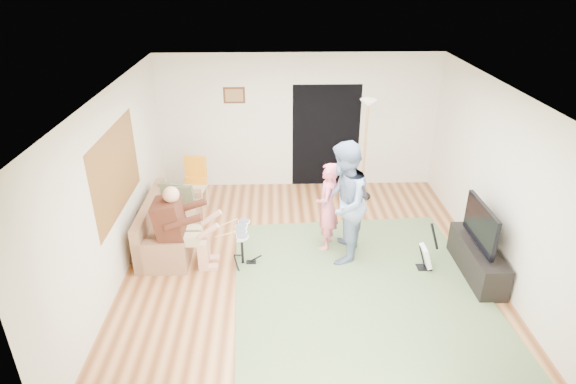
# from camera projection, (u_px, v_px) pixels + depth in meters

# --- Properties ---
(floor) EXTENTS (6.00, 6.00, 0.00)m
(floor) POSITION_uv_depth(u_px,v_px,m) (307.00, 266.00, 7.41)
(floor) COLOR brown
(floor) RESTS_ON ground
(walls) EXTENTS (5.50, 6.00, 2.70)m
(walls) POSITION_uv_depth(u_px,v_px,m) (309.00, 187.00, 6.82)
(walls) COLOR beige
(walls) RESTS_ON floor
(ceiling) EXTENTS (6.00, 6.00, 0.00)m
(ceiling) POSITION_uv_depth(u_px,v_px,m) (311.00, 93.00, 6.23)
(ceiling) COLOR white
(ceiling) RESTS_ON walls
(window_blinds) EXTENTS (0.00, 2.05, 2.05)m
(window_blinds) POSITION_uv_depth(u_px,v_px,m) (116.00, 171.00, 6.84)
(window_blinds) COLOR brown
(window_blinds) RESTS_ON walls
(doorway) EXTENTS (2.10, 0.00, 2.10)m
(doorway) POSITION_uv_depth(u_px,v_px,m) (326.00, 136.00, 9.66)
(doorway) COLOR black
(doorway) RESTS_ON walls
(picture_frame) EXTENTS (0.42, 0.03, 0.32)m
(picture_frame) POSITION_uv_depth(u_px,v_px,m) (234.00, 95.00, 9.24)
(picture_frame) COLOR #3F2314
(picture_frame) RESTS_ON walls
(area_rug) EXTENTS (3.76, 4.10, 0.02)m
(area_rug) POSITION_uv_depth(u_px,v_px,m) (359.00, 289.00, 6.89)
(area_rug) COLOR #516940
(area_rug) RESTS_ON floor
(sofa) EXTENTS (0.77, 1.88, 0.76)m
(sofa) POSITION_uv_depth(u_px,v_px,m) (166.00, 229.00, 7.91)
(sofa) COLOR #8B6345
(sofa) RESTS_ON floor
(drummer) EXTENTS (0.87, 0.48, 1.33)m
(drummer) POSITION_uv_depth(u_px,v_px,m) (183.00, 236.00, 7.22)
(drummer) COLOR #482014
(drummer) RESTS_ON sofa
(drum_kit) EXTENTS (0.35, 0.63, 0.65)m
(drum_kit) POSITION_uv_depth(u_px,v_px,m) (242.00, 248.00, 7.35)
(drum_kit) COLOR black
(drum_kit) RESTS_ON floor
(singer) EXTENTS (0.46, 0.60, 1.47)m
(singer) POSITION_uv_depth(u_px,v_px,m) (327.00, 207.00, 7.60)
(singer) COLOR #E7647B
(singer) RESTS_ON floor
(microphone) EXTENTS (0.06, 0.06, 0.24)m
(microphone) POSITION_uv_depth(u_px,v_px,m) (341.00, 186.00, 7.45)
(microphone) COLOR black
(microphone) RESTS_ON singer
(guitarist) EXTENTS (0.93, 1.08, 1.92)m
(guitarist) POSITION_uv_depth(u_px,v_px,m) (343.00, 203.00, 7.22)
(guitarist) COLOR #6F82A2
(guitarist) RESTS_ON floor
(guitar_held) EXTENTS (0.15, 0.60, 0.26)m
(guitar_held) POSITION_uv_depth(u_px,v_px,m) (358.00, 182.00, 7.08)
(guitar_held) COLOR silver
(guitar_held) RESTS_ON guitarist
(guitar_spare) EXTENTS (0.29, 0.26, 0.79)m
(guitar_spare) POSITION_uv_depth(u_px,v_px,m) (426.00, 256.00, 7.25)
(guitar_spare) COLOR black
(guitar_spare) RESTS_ON floor
(torchiere_lamp) EXTENTS (0.35, 0.35, 1.97)m
(torchiere_lamp) POSITION_uv_depth(u_px,v_px,m) (366.00, 132.00, 8.98)
(torchiere_lamp) COLOR black
(torchiere_lamp) RESTS_ON floor
(dining_chair) EXTENTS (0.48, 0.50, 1.00)m
(dining_chair) POSITION_uv_depth(u_px,v_px,m) (195.00, 192.00, 8.96)
(dining_chair) COLOR tan
(dining_chair) RESTS_ON floor
(tv_cabinet) EXTENTS (0.40, 1.40, 0.50)m
(tv_cabinet) POSITION_uv_depth(u_px,v_px,m) (477.00, 260.00, 7.13)
(tv_cabinet) COLOR black
(tv_cabinet) RESTS_ON floor
(television) EXTENTS (0.06, 1.03, 0.61)m
(television) POSITION_uv_depth(u_px,v_px,m) (481.00, 224.00, 6.86)
(television) COLOR black
(television) RESTS_ON tv_cabinet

